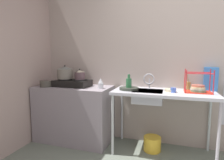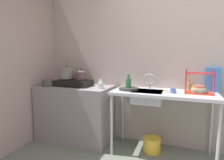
% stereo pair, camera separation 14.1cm
% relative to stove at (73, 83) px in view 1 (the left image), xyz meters
% --- Properties ---
extents(wall_back, '(5.58, 0.10, 2.70)m').
position_rel_stove_xyz_m(wall_back, '(1.78, 0.35, 0.40)').
color(wall_back, '#A99990').
rests_on(wall_back, ground).
extents(counter_concrete, '(1.21, 0.60, 0.90)m').
position_rel_stove_xyz_m(counter_concrete, '(0.02, 0.00, -0.50)').
color(counter_concrete, gray).
rests_on(counter_concrete, ground).
extents(counter_sink, '(1.38, 0.60, 0.90)m').
position_rel_stove_xyz_m(counter_sink, '(1.41, -0.00, -0.13)').
color(counter_sink, silver).
rests_on(counter_sink, ground).
extents(stove, '(0.55, 0.35, 0.12)m').
position_rel_stove_xyz_m(stove, '(0.00, 0.00, 0.00)').
color(stove, black).
rests_on(stove, counter_concrete).
extents(pot_on_left_burner, '(0.25, 0.25, 0.22)m').
position_rel_stove_xyz_m(pot_on_left_burner, '(-0.13, 0.00, 0.16)').
color(pot_on_left_burner, slate).
rests_on(pot_on_left_burner, stove).
extents(pot_on_right_burner, '(0.17, 0.17, 0.17)m').
position_rel_stove_xyz_m(pot_on_right_burner, '(0.13, -0.00, 0.14)').
color(pot_on_right_burner, '#513B41').
rests_on(pot_on_right_burner, stove).
extents(pot_beside_stove, '(0.19, 0.19, 0.10)m').
position_rel_stove_xyz_m(pot_beside_stove, '(-0.38, -0.17, -0.00)').
color(pot_beside_stove, '#454139').
rests_on(pot_beside_stove, counter_concrete).
extents(percolator, '(0.08, 0.08, 0.15)m').
position_rel_stove_xyz_m(percolator, '(0.51, -0.05, 0.02)').
color(percolator, silver).
rests_on(percolator, counter_concrete).
extents(sink_basin, '(0.41, 0.36, 0.16)m').
position_rel_stove_xyz_m(sink_basin, '(1.21, -0.02, -0.14)').
color(sink_basin, silver).
rests_on(sink_basin, counter_sink).
extents(faucet, '(0.16, 0.09, 0.23)m').
position_rel_stove_xyz_m(faucet, '(1.20, 0.12, 0.08)').
color(faucet, silver).
rests_on(faucet, counter_sink).
extents(frying_pan, '(0.28, 0.28, 0.04)m').
position_rel_stove_xyz_m(frying_pan, '(0.94, -0.03, -0.04)').
color(frying_pan, '#30362E').
rests_on(frying_pan, counter_sink).
extents(dish_rack, '(0.34, 0.24, 0.31)m').
position_rel_stove_xyz_m(dish_rack, '(1.85, 0.05, -0.00)').
color(dish_rack, red).
rests_on(dish_rack, counter_sink).
extents(cup_by_rack, '(0.07, 0.07, 0.06)m').
position_rel_stove_xyz_m(cup_by_rack, '(1.54, -0.05, -0.02)').
color(cup_by_rack, '#4360B8').
rests_on(cup_by_rack, counter_sink).
extents(small_bowl_on_drainboard, '(0.15, 0.15, 0.04)m').
position_rel_stove_xyz_m(small_bowl_on_drainboard, '(1.50, -0.00, -0.04)').
color(small_bowl_on_drainboard, beige).
rests_on(small_bowl_on_drainboard, counter_sink).
extents(bottle_by_sink, '(0.08, 0.08, 0.22)m').
position_rel_stove_xyz_m(bottle_by_sink, '(0.93, -0.04, 0.03)').
color(bottle_by_sink, '#2B683D').
rests_on(bottle_by_sink, counter_sink).
extents(cereal_box, '(0.19, 0.10, 0.33)m').
position_rel_stove_xyz_m(cereal_box, '(2.04, 0.24, 0.11)').
color(cereal_box, '#346EB9').
rests_on(cereal_box, counter_sink).
extents(utensil_jar, '(0.06, 0.06, 0.23)m').
position_rel_stove_xyz_m(utensil_jar, '(1.75, 0.25, 0.00)').
color(utensil_jar, olive).
rests_on(utensil_jar, counter_sink).
extents(bucket_on_floor, '(0.25, 0.25, 0.21)m').
position_rel_stove_xyz_m(bucket_on_floor, '(1.28, 0.02, -0.85)').
color(bucket_on_floor, yellow).
rests_on(bucket_on_floor, ground).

